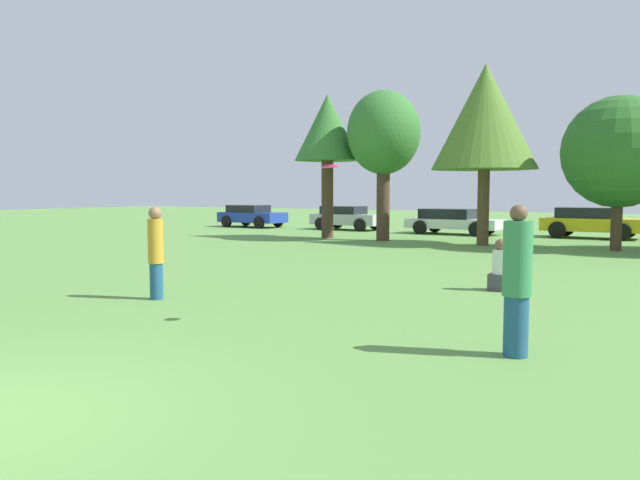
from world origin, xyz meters
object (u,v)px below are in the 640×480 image
parked_car_blue (251,215)px  parked_car_yellow (591,222)px  parked_car_white (452,221)px  person_thrower (156,251)px  tree_1 (384,135)px  tree_2 (485,118)px  parked_car_silver (347,217)px  bystander_sitting (500,269)px  person_catcher (517,280)px  frisbee (329,166)px  tree_0 (327,130)px  tree_3 (619,152)px

parked_car_blue → parked_car_yellow: (17.82, 0.57, 0.04)m
parked_car_white → person_thrower: bearing=-84.1°
tree_1 → tree_2: 4.19m
tree_1 → parked_car_silver: tree_1 is taller
bystander_sitting → person_thrower: bearing=-141.2°
person_catcher → parked_car_silver: person_catcher is taller
frisbee → tree_0: bearing=119.6°
frisbee → parked_car_silver: (-10.75, 21.09, -1.72)m
bystander_sitting → parked_car_yellow: 16.45m
person_catcher → parked_car_blue: size_ratio=0.47×
tree_2 → tree_0: bearing=179.0°
person_thrower → parked_car_blue: 23.82m
parked_car_yellow → parked_car_silver: bearing=-176.2°
tree_2 → parked_car_blue: (-14.73, 5.29, -4.10)m
parked_car_white → parked_car_yellow: bearing=8.7°
parked_car_silver → parked_car_blue: bearing=-171.8°
tree_2 → parked_car_yellow: size_ratio=1.61×
person_catcher → bystander_sitting: size_ratio=1.76×
parked_car_white → parked_car_yellow: (6.00, 0.55, 0.07)m
frisbee → tree_0: tree_0 is taller
person_thrower → frisbee: bearing=-0.2°
bystander_sitting → parked_car_silver: bearing=126.5°
parked_car_blue → parked_car_white: size_ratio=0.87×
tree_2 → bystander_sitting: bearing=-72.8°
parked_car_white → parked_car_silver: bearing=178.8°
tree_2 → parked_car_silver: 11.32m
person_catcher → bystander_sitting: person_catcher is taller
tree_0 → parked_car_silver: tree_0 is taller
frisbee → person_thrower: bearing=173.5°
tree_0 → tree_2: tree_2 is taller
person_catcher → parked_car_silver: 25.31m
tree_1 → parked_car_white: (1.26, 5.20, -3.70)m
person_thrower → tree_1: 15.50m
frisbee → parked_car_white: 21.25m
person_catcher → parked_car_silver: bearing=-51.4°
person_catcher → tree_0: (-11.53, 15.72, 3.72)m
tree_0 → parked_car_blue: size_ratio=1.57×
frisbee → bystander_sitting: size_ratio=0.23×
person_thrower → parked_car_blue: person_thrower is taller
parked_car_white → tree_0: bearing=-123.5°
tree_1 → parked_car_white: tree_1 is taller
tree_1 → parked_car_silver: (-4.65, 5.68, -3.68)m
person_catcher → parked_car_blue: 28.54m
person_catcher → bystander_sitting: (-1.43, 5.01, -0.50)m
person_thrower → bystander_sitting: (5.31, 4.27, -0.47)m
tree_2 → tree_3: size_ratio=1.29×
frisbee → tree_1: size_ratio=0.04×
tree_0 → tree_1: size_ratio=1.01×
bystander_sitting → parked_car_yellow: (-0.19, 16.45, 0.27)m
tree_3 → parked_car_white: size_ratio=1.16×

